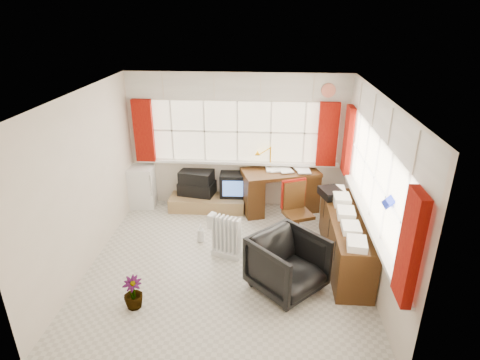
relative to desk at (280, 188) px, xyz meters
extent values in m
plane|color=beige|center=(-0.80, -1.80, -0.44)|extent=(4.00, 4.00, 0.00)
plane|color=beige|center=(-0.80, 0.20, 0.81)|extent=(4.00, 0.00, 4.00)
plane|color=beige|center=(-0.80, -3.80, 0.81)|extent=(4.00, 0.00, 4.00)
plane|color=beige|center=(-2.80, -1.80, 0.81)|extent=(0.00, 4.00, 4.00)
plane|color=beige|center=(1.20, -1.80, 0.81)|extent=(0.00, 4.00, 4.00)
plane|color=white|center=(-0.80, -1.80, 2.06)|extent=(4.00, 4.00, 0.00)
plane|color=#FAEBC6|center=(-0.80, 0.18, 1.01)|extent=(3.60, 0.00, 3.60)
cube|color=white|center=(-0.80, 0.14, 0.43)|extent=(3.70, 0.12, 0.05)
cube|color=white|center=(-2.00, 0.17, 1.01)|extent=(0.03, 0.02, 1.10)
cube|color=white|center=(-1.40, 0.17, 1.01)|extent=(0.03, 0.02, 1.10)
cube|color=white|center=(-0.80, 0.17, 1.01)|extent=(0.03, 0.02, 1.10)
cube|color=white|center=(-0.20, 0.17, 1.01)|extent=(0.03, 0.02, 1.10)
cube|color=white|center=(0.40, 0.17, 1.01)|extent=(0.03, 0.02, 1.10)
plane|color=#FAEBC6|center=(1.18, -1.80, 1.01)|extent=(0.00, 3.60, 3.60)
cube|color=white|center=(1.14, -1.80, 0.43)|extent=(0.12, 3.70, 0.05)
cube|color=white|center=(1.17, -3.00, 1.01)|extent=(0.02, 0.03, 1.10)
cube|color=white|center=(1.17, -2.40, 1.01)|extent=(0.02, 0.03, 1.10)
cube|color=white|center=(1.17, -1.80, 1.01)|extent=(0.02, 0.03, 1.10)
cube|color=white|center=(1.17, -1.20, 1.01)|extent=(0.02, 0.03, 1.10)
cube|color=white|center=(1.17, -0.60, 1.01)|extent=(0.02, 0.03, 1.10)
cube|color=maroon|center=(-2.50, 0.10, 1.02)|extent=(0.35, 0.10, 1.15)
cube|color=maroon|center=(0.80, 0.10, 1.02)|extent=(0.35, 0.10, 1.15)
cube|color=maroon|center=(1.10, -0.20, 1.02)|extent=(0.10, 0.35, 1.15)
cube|color=maroon|center=(1.10, -3.50, 1.02)|extent=(0.10, 0.35, 1.15)
cube|color=silver|center=(-0.80, 0.16, 1.81)|extent=(3.95, 0.08, 0.48)
cube|color=silver|center=(1.16, -1.80, 1.81)|extent=(0.08, 3.95, 0.48)
cube|color=#4A2A11|center=(0.00, 0.00, 0.32)|extent=(1.50, 1.05, 0.06)
cube|color=#4A2A11|center=(-0.50, -0.16, -0.08)|extent=(0.48, 0.68, 0.73)
cube|color=#4A2A11|center=(0.50, 0.16, -0.08)|extent=(0.48, 0.68, 0.73)
cube|color=white|center=(0.00, 0.00, 0.36)|extent=(0.31, 0.37, 0.02)
cube|color=white|center=(0.00, 0.00, 0.36)|extent=(0.31, 0.37, 0.02)
cube|color=white|center=(0.00, 0.00, 0.37)|extent=(0.31, 0.37, 0.02)
cube|color=white|center=(0.00, 0.00, 0.37)|extent=(0.31, 0.37, 0.02)
cube|color=white|center=(0.00, 0.00, 0.37)|extent=(0.31, 0.37, 0.02)
cube|color=white|center=(0.00, 0.00, 0.38)|extent=(0.31, 0.37, 0.02)
cube|color=white|center=(0.00, 0.00, 0.38)|extent=(0.31, 0.37, 0.02)
cylinder|color=#DCA209|center=(-0.19, 0.14, 0.36)|extent=(0.10, 0.10, 0.02)
cylinder|color=#DCA209|center=(-0.19, 0.14, 0.54)|extent=(0.02, 0.02, 0.37)
cone|color=#DCA209|center=(-0.19, 0.14, 0.69)|extent=(0.15, 0.13, 0.15)
cube|color=black|center=(0.27, -1.09, -0.42)|extent=(0.55, 0.55, 0.04)
cylinder|color=silver|center=(0.27, -1.09, -0.20)|extent=(0.06, 0.06, 0.48)
cube|color=#4A2A11|center=(0.27, -1.09, 0.05)|extent=(0.53, 0.52, 0.06)
cube|color=#4A2A11|center=(0.19, -0.90, 0.31)|extent=(0.36, 0.19, 0.47)
cube|color=maroon|center=(0.19, -0.90, 0.33)|extent=(0.40, 0.21, 0.48)
imported|color=black|center=(0.06, -2.31, -0.05)|extent=(1.20, 1.20, 0.78)
cube|color=white|center=(-0.83, -1.60, -0.39)|extent=(0.48, 0.32, 0.09)
cube|color=white|center=(-1.01, -1.53, -0.06)|extent=(0.07, 0.14, 0.58)
cube|color=white|center=(-0.95, -1.56, -0.06)|extent=(0.07, 0.14, 0.58)
cube|color=white|center=(-0.89, -1.58, -0.06)|extent=(0.07, 0.14, 0.58)
cube|color=white|center=(-0.83, -1.60, -0.06)|extent=(0.07, 0.14, 0.58)
cube|color=white|center=(-0.76, -1.62, -0.06)|extent=(0.07, 0.14, 0.58)
cube|color=white|center=(-0.70, -1.65, -0.06)|extent=(0.07, 0.14, 0.58)
cube|color=white|center=(-0.64, -1.67, -0.06)|extent=(0.07, 0.14, 0.58)
cube|color=#4A2A11|center=(0.93, -1.60, -0.06)|extent=(0.50, 2.00, 0.75)
cube|color=white|center=(0.90, -2.40, 0.36)|extent=(0.24, 0.32, 0.10)
cube|color=white|center=(0.90, -2.00, 0.36)|extent=(0.24, 0.32, 0.10)
cube|color=white|center=(0.90, -1.60, 0.36)|extent=(0.24, 0.32, 0.10)
cube|color=white|center=(0.90, -1.20, 0.36)|extent=(0.24, 0.32, 0.10)
cube|color=white|center=(0.90, -0.80, 0.36)|extent=(0.24, 0.32, 0.10)
cube|color=black|center=(0.78, -0.95, 0.38)|extent=(0.41, 0.46, 0.13)
cube|color=#9A754D|center=(-1.35, -0.08, -0.31)|extent=(1.40, 0.50, 0.25)
cube|color=black|center=(-0.87, 0.08, 0.03)|extent=(0.50, 0.46, 0.44)
cube|color=#4876CE|center=(-0.86, -0.16, 0.03)|extent=(0.37, 0.03, 0.30)
cube|color=black|center=(-1.56, 0.05, -0.07)|extent=(0.72, 0.52, 0.24)
cube|color=black|center=(-1.56, 0.05, 0.16)|extent=(0.66, 0.49, 0.23)
cube|color=white|center=(-2.60, 0.00, -0.05)|extent=(0.50, 0.50, 0.79)
cube|color=silver|center=(-2.37, -0.21, 0.07)|extent=(0.02, 0.02, 0.42)
imported|color=silver|center=(-1.29, -1.23, -0.28)|extent=(0.13, 0.13, 0.31)
imported|color=#89CCCA|center=(-0.72, -0.89, -0.35)|extent=(0.10, 0.10, 0.18)
imported|color=black|center=(-1.88, -2.83, -0.22)|extent=(0.25, 0.25, 0.44)
camera|label=1|loc=(-0.24, -6.77, 3.07)|focal=30.00mm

